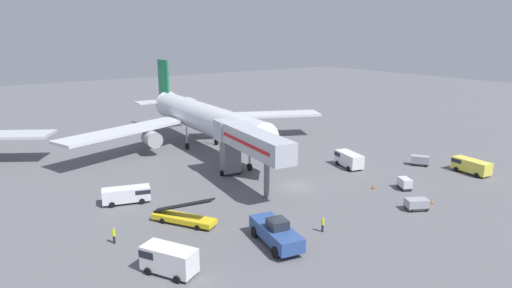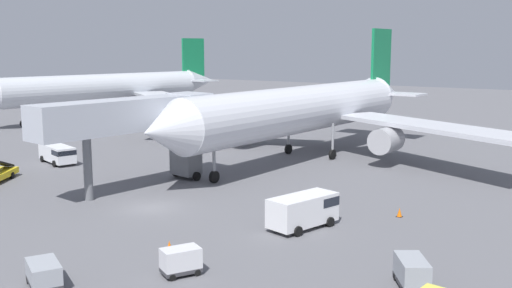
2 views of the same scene
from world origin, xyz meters
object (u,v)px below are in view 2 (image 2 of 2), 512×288
object	(u,v)px
baggage_cart_rear_right	(412,271)
baggage_cart_rear_left	(181,260)
safety_cone_alpha	(169,246)
safety_cone_charlie	(399,212)
baggage_cart_mid_left	(44,273)
service_van_near_left	(304,209)
airplane_at_gate	(308,109)
service_van_outer_right	(58,153)
airplane_background	(112,88)
jet_bridge	(139,120)

from	to	relation	value
baggage_cart_rear_right	baggage_cart_rear_left	world-z (taller)	baggage_cart_rear_right
safety_cone_alpha	safety_cone_charlie	size ratio (longest dim) A/B	0.96
baggage_cart_mid_left	baggage_cart_rear_right	bearing A→B (deg)	34.09
service_van_near_left	safety_cone_alpha	size ratio (longest dim) A/B	8.62
airplane_at_gate	service_van_outer_right	xyz separation A→B (m)	(-19.93, -17.81, -4.27)
baggage_cart_mid_left	airplane_background	size ratio (longest dim) A/B	0.06
airplane_at_gate	service_van_near_left	size ratio (longest dim) A/B	9.18
baggage_cart_rear_left	airplane_at_gate	bearing A→B (deg)	108.39
baggage_cart_rear_right	safety_cone_alpha	size ratio (longest dim) A/B	4.60
service_van_outer_right	baggage_cart_mid_left	distance (m)	34.07
baggage_cart_rear_left	service_van_near_left	bearing A→B (deg)	83.48
safety_cone_alpha	airplane_background	world-z (taller)	airplane_background
service_van_outer_right	baggage_cart_rear_right	bearing A→B (deg)	-14.47
airplane_at_gate	baggage_cart_rear_left	xyz separation A→B (m)	(11.30, -34.00, -4.56)
airplane_at_gate	airplane_background	xyz separation A→B (m)	(-45.58, 13.24, -0.15)
airplane_at_gate	jet_bridge	size ratio (longest dim) A/B	2.89
baggage_cart_mid_left	safety_cone_alpha	bearing A→B (deg)	78.55
service_van_outer_right	baggage_cart_mid_left	size ratio (longest dim) A/B	2.03
baggage_cart_rear_left	safety_cone_alpha	bearing A→B (deg)	141.17
service_van_near_left	airplane_at_gate	bearing A→B (deg)	118.84
airplane_at_gate	baggage_cart_rear_left	size ratio (longest dim) A/B	21.01
baggage_cart_mid_left	safety_cone_alpha	size ratio (longest dim) A/B	4.59
jet_bridge	baggage_cart_rear_left	bearing A→B (deg)	-39.22
safety_cone_alpha	airplane_background	xyz separation A→B (m)	(-53.75, 44.72, 4.92)
service_van_outer_right	airplane_background	bearing A→B (deg)	129.55
baggage_cart_mid_left	safety_cone_charlie	bearing A→B (deg)	65.09
service_van_outer_right	baggage_cart_rear_right	size ratio (longest dim) A/B	2.03
service_van_near_left	safety_cone_charlie	world-z (taller)	service_van_near_left
baggage_cart_rear_right	baggage_cart_mid_left	bearing A→B (deg)	-145.91
service_van_near_left	baggage_cart_mid_left	xyz separation A→B (m)	(-5.96, -16.31, -0.53)
baggage_cart_mid_left	service_van_outer_right	bearing A→B (deg)	141.21
baggage_cart_mid_left	airplane_background	xyz separation A→B (m)	(-52.20, 52.40, 4.49)
jet_bridge	safety_cone_charlie	bearing A→B (deg)	10.86
jet_bridge	service_van_near_left	size ratio (longest dim) A/B	3.18
baggage_cart_rear_right	baggage_cart_rear_left	size ratio (longest dim) A/B	1.22
jet_bridge	baggage_cart_mid_left	world-z (taller)	jet_bridge
service_van_near_left	service_van_outer_right	xyz separation A→B (m)	(-32.51, 5.03, -0.17)
jet_bridge	baggage_cart_rear_left	size ratio (longest dim) A/B	7.27
service_van_near_left	airplane_background	distance (m)	68.55
airplane_at_gate	baggage_cart_mid_left	xyz separation A→B (m)	(6.62, -39.16, -4.64)
service_van_near_left	baggage_cart_rear_left	world-z (taller)	service_van_near_left
baggage_cart_mid_left	airplane_background	bearing A→B (deg)	134.89
baggage_cart_rear_left	safety_cone_alpha	xyz separation A→B (m)	(-3.13, 2.52, -0.51)
safety_cone_alpha	service_van_outer_right	bearing A→B (deg)	154.07
baggage_cart_mid_left	safety_cone_charlie	size ratio (longest dim) A/B	4.43
jet_bridge	safety_cone_alpha	size ratio (longest dim) A/B	27.39
baggage_cart_rear_right	baggage_cart_mid_left	size ratio (longest dim) A/B	1.00
service_van_near_left	airplane_background	bearing A→B (deg)	148.18
baggage_cart_rear_left	safety_cone_alpha	world-z (taller)	baggage_cart_rear_left
service_van_outer_right	airplane_background	size ratio (longest dim) A/B	0.12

